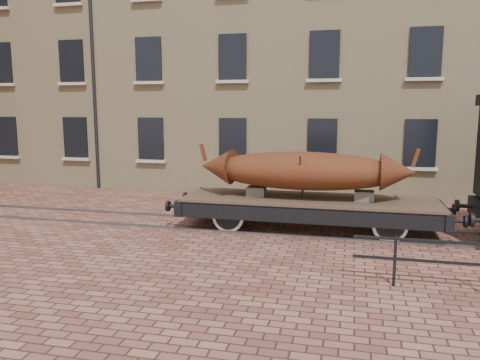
# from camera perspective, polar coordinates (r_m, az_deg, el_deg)

# --- Properties ---
(ground) EXTENTS (90.00, 90.00, 0.00)m
(ground) POSITION_cam_1_polar(r_m,az_deg,el_deg) (13.62, 4.17, -5.90)
(ground) COLOR brown
(warehouse_cream) EXTENTS (40.00, 10.19, 14.00)m
(warehouse_cream) POSITION_cam_1_polar(r_m,az_deg,el_deg) (23.28, 16.30, 17.25)
(warehouse_cream) COLOR #D4BC86
(warehouse_cream) RESTS_ON ground
(rail_track) EXTENTS (30.00, 1.52, 0.06)m
(rail_track) POSITION_cam_1_polar(r_m,az_deg,el_deg) (13.61, 4.18, -5.78)
(rail_track) COLOR #59595E
(rail_track) RESTS_ON ground
(flatcar_wagon) EXTENTS (7.97, 2.16, 1.20)m
(flatcar_wagon) POSITION_cam_1_polar(r_m,az_deg,el_deg) (13.33, 8.36, -2.99)
(flatcar_wagon) COLOR brown
(flatcar_wagon) RESTS_ON ground
(iron_boat) EXTENTS (6.10, 1.78, 1.48)m
(iron_boat) POSITION_cam_1_polar(r_m,az_deg,el_deg) (13.18, 7.69, 1.16)
(iron_boat) COLOR #5E1D0D
(iron_boat) RESTS_ON flatcar_wagon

